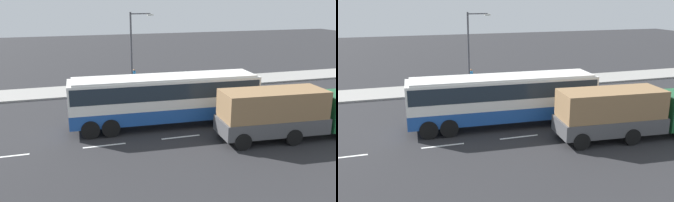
% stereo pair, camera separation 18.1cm
% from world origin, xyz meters
% --- Properties ---
extents(ground_plane, '(120.00, 120.00, 0.00)m').
position_xyz_m(ground_plane, '(0.00, 0.00, 0.00)').
color(ground_plane, '#28282B').
extents(sidewalk_curb, '(80.00, 4.00, 0.15)m').
position_xyz_m(sidewalk_curb, '(0.00, 9.89, 0.07)').
color(sidewalk_curb, gray).
rests_on(sidewalk_curb, ground_plane).
extents(lane_centreline, '(35.46, 0.16, 0.01)m').
position_xyz_m(lane_centreline, '(0.40, -2.97, 0.00)').
color(lane_centreline, white).
rests_on(lane_centreline, ground_plane).
extents(coach_bus, '(12.17, 3.12, 3.29)m').
position_xyz_m(coach_bus, '(-0.51, -0.71, 2.05)').
color(coach_bus, '#1E4C9E').
rests_on(coach_bus, ground_plane).
extents(cargo_truck, '(8.52, 3.08, 2.98)m').
position_xyz_m(cargo_truck, '(5.65, -4.84, 1.62)').
color(cargo_truck, '#19592D').
rests_on(cargo_truck, ground_plane).
extents(pedestrian_near_curb, '(0.32, 0.32, 1.55)m').
position_xyz_m(pedestrian_near_curb, '(-0.31, 10.34, 1.03)').
color(pedestrian_near_curb, '#38334C').
rests_on(pedestrian_near_curb, sidewalk_curb).
extents(street_lamp, '(2.05, 0.24, 6.74)m').
position_xyz_m(street_lamp, '(-0.61, 8.56, 4.07)').
color(street_lamp, '#47474C').
rests_on(street_lamp, sidewalk_curb).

